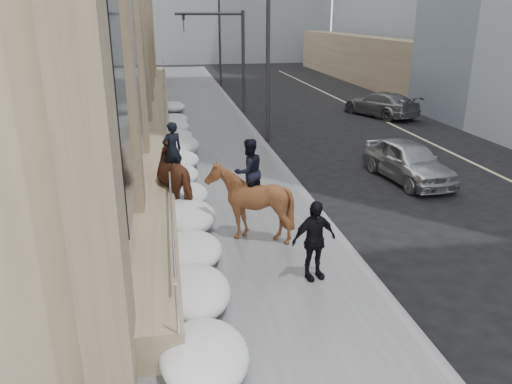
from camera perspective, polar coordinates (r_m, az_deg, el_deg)
ground at (r=10.77m, az=0.90°, el=-12.69°), size 140.00×140.00×0.00m
sidewalk at (r=19.85m, az=-4.64°, el=2.87°), size 5.00×80.00×0.12m
curb at (r=20.25m, az=2.76°, el=3.26°), size 0.24×80.00×0.12m
lane_line at (r=23.28m, az=22.08°, el=3.86°), size 0.15×70.00×0.01m
streetlight_mid at (r=23.40m, az=0.98°, el=16.73°), size 1.71×0.24×8.00m
streetlight_far at (r=43.18m, az=-4.41°, el=18.00°), size 1.71×0.24×8.00m
traffic_signal at (r=31.22m, az=-3.23°, el=16.37°), size 4.10×0.22×6.00m
snow_bank at (r=17.84m, az=-8.61°, el=2.15°), size 1.70×18.10×0.76m
mounted_horse_left at (r=15.18m, az=-8.80°, el=1.88°), size 1.99×2.63×2.67m
mounted_horse_right at (r=12.97m, az=-0.78°, el=-0.69°), size 2.28×2.39×2.69m
pedestrian at (r=11.16m, az=6.64°, el=-5.51°), size 1.16×0.70×1.85m
car_silver at (r=19.00m, az=17.00°, el=3.44°), size 2.19×4.50×1.48m
car_grey at (r=31.06m, az=14.04°, el=9.71°), size 3.76×5.37×1.44m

